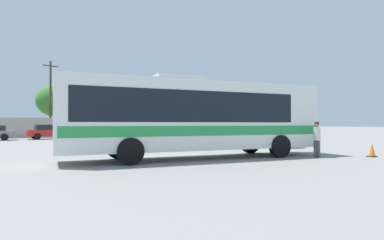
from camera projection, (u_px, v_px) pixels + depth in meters
ground_plane at (113, 145)px, 23.92m from camera, size 300.00×300.00×0.00m
perimeter_wall at (75, 127)px, 38.78m from camera, size 80.00×0.30×2.24m
coach_bus_white_green at (193, 115)px, 14.70m from camera, size 12.14×3.61×3.64m
attendant_by_bus_door at (317, 137)px, 15.14m from camera, size 0.46×0.46×1.65m
vendor_umbrella_near_gate_green at (276, 122)px, 21.62m from camera, size 2.50×2.50×2.01m
parked_car_second_red at (50, 131)px, 33.42m from camera, size 4.59×2.29×1.46m
parked_car_third_red at (107, 130)px, 36.59m from camera, size 4.46×2.07×1.53m
utility_pole_near at (50, 97)px, 39.94m from camera, size 1.77×0.58×9.25m
roadside_tree_midleft at (56, 101)px, 42.26m from camera, size 4.89×4.89×6.63m
roadside_tree_midright at (148, 103)px, 45.89m from camera, size 4.71×4.71×6.43m
traffic_cone_on_apron at (372, 150)px, 15.38m from camera, size 0.36×0.36×0.64m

